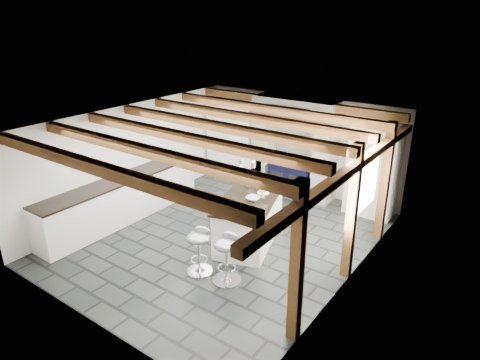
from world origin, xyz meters
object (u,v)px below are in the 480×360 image
Objects in this scene: range_cooker at (292,175)px; kitchen_island at (249,219)px; bar_stool_near at (227,252)px; bar_stool_far at (199,245)px.

kitchen_island reaches higher than range_cooker.
bar_stool_near reaches higher than bar_stool_far.
bar_stool_near is at bearing -11.93° from bar_stool_far.
range_cooker is 3.86m from bar_stool_far.
kitchen_island is at bearing 68.55° from bar_stool_far.
range_cooker is 3.89m from bar_stool_near.
range_cooker is at bearing 82.31° from kitchen_island.
bar_stool_far is at bearing -111.53° from kitchen_island.
bar_stool_far is at bearing -84.29° from range_cooker.
range_cooker is 2.52m from kitchen_island.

